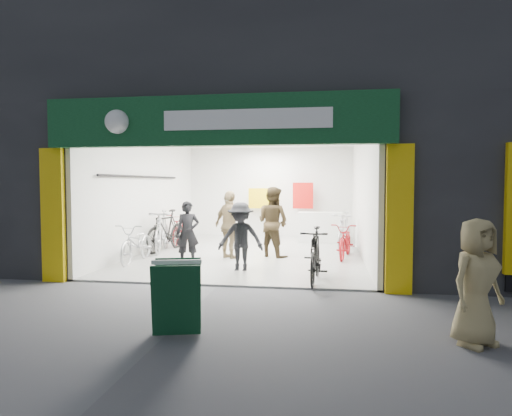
% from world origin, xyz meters
% --- Properties ---
extents(ground, '(60.00, 60.00, 0.00)m').
position_xyz_m(ground, '(0.00, 0.00, 0.00)').
color(ground, '#56565B').
rests_on(ground, ground).
extents(building, '(17.00, 10.27, 8.00)m').
position_xyz_m(building, '(0.91, 4.99, 4.31)').
color(building, '#232326').
rests_on(building, ground).
extents(bike_left_front, '(0.70, 1.85, 0.96)m').
position_xyz_m(bike_left_front, '(-2.50, 2.15, 0.48)').
color(bike_left_front, '#B2B2B7').
rests_on(bike_left_front, ground).
extents(bike_left_midfront, '(0.95, 2.04, 1.18)m').
position_xyz_m(bike_left_midfront, '(-2.42, 3.97, 0.59)').
color(bike_left_midfront, black).
rests_on(bike_left_midfront, ground).
extents(bike_left_midback, '(0.78, 1.90, 0.98)m').
position_xyz_m(bike_left_midback, '(-2.50, 5.53, 0.49)').
color(bike_left_midback, maroon).
rests_on(bike_left_midback, ground).
extents(bike_left_back, '(0.90, 2.03, 1.18)m').
position_xyz_m(bike_left_back, '(-2.50, 3.85, 0.59)').
color(bike_left_back, '#A5A6AA').
rests_on(bike_left_back, ground).
extents(bike_right_front, '(0.61, 1.82, 1.08)m').
position_xyz_m(bike_right_front, '(1.80, 0.60, 0.54)').
color(bike_right_front, black).
rests_on(bike_right_front, ground).
extents(bike_right_mid, '(0.89, 1.83, 0.92)m').
position_xyz_m(bike_right_mid, '(2.50, 3.55, 0.46)').
color(bike_right_mid, maroon).
rests_on(bike_right_mid, ground).
extents(bike_right_back, '(0.91, 1.99, 1.15)m').
position_xyz_m(bike_right_back, '(2.50, 4.54, 0.58)').
color(bike_right_back, '#B0B0B5').
rests_on(bike_right_back, ground).
extents(customer_a, '(0.63, 0.50, 1.50)m').
position_xyz_m(customer_a, '(-1.25, 2.23, 0.75)').
color(customer_a, black).
rests_on(customer_a, ground).
extents(customer_b, '(1.12, 1.05, 1.83)m').
position_xyz_m(customer_b, '(0.64, 3.44, 0.92)').
color(customer_b, '#362A18').
rests_on(customer_b, ground).
extents(customer_c, '(0.99, 0.57, 1.52)m').
position_xyz_m(customer_c, '(0.18, 1.43, 0.76)').
color(customer_c, black).
rests_on(customer_c, ground).
extents(customer_d, '(1.08, 0.93, 1.74)m').
position_xyz_m(customer_d, '(-0.39, 2.97, 0.87)').
color(customer_d, '#8E7853').
rests_on(customer_d, ground).
extents(pedestrian_near, '(0.88, 0.82, 1.51)m').
position_xyz_m(pedestrian_near, '(3.77, -2.52, 0.76)').
color(pedestrian_near, '#9B8A5A').
rests_on(pedestrian_near, ground).
extents(sandwich_board, '(0.73, 0.75, 0.93)m').
position_xyz_m(sandwich_board, '(0.14, -2.70, 0.51)').
color(sandwich_board, '#0E3A1F').
rests_on(sandwich_board, ground).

